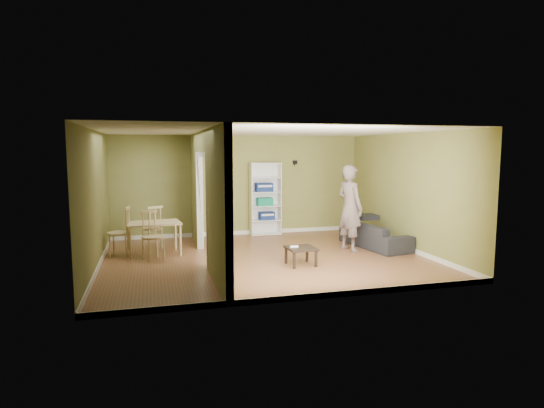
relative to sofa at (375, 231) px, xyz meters
The scene contains 15 objects.
room_shell 2.89m from the sofa, behind, with size 6.50×6.50×6.50m.
partition 4.03m from the sofa, behind, with size 0.22×5.50×2.60m, color olive, non-canonical shape.
wall_speaker 3.01m from the sofa, 117.64° to the left, with size 0.10×0.10×0.10m, color black.
sofa is the anchor object (origin of this frame).
person 1.05m from the sofa, 167.17° to the right, with size 0.64×0.81×2.24m, color slate.
bookshelf 3.07m from the sofa, 133.02° to the left, with size 0.80×0.35×1.90m.
paper_box_navy_a 2.96m from the sofa, 133.15° to the left, with size 0.39×0.26×0.20m, color navy.
paper_box_teal 3.04m from the sofa, 133.86° to the left, with size 0.40×0.26×0.21m, color #185C4C.
paper_box_navy_b 3.14m from the sofa, 134.15° to the left, with size 0.44×0.29×0.22m, color navy.
coffee_table 2.46m from the sofa, 152.10° to the right, with size 0.54×0.54×0.36m.
game_controller 2.56m from the sofa, 154.04° to the right, with size 0.16×0.04×0.03m, color white.
dining_table 4.96m from the sofa, behind, with size 1.11×0.74×0.69m.
chair_left 5.65m from the sofa, behind, with size 0.48×0.48×1.05m, color tan, non-canonical shape.
chair_near 4.94m from the sofa, behind, with size 0.46×0.46×1.00m, color tan, non-canonical shape.
chair_far 5.08m from the sofa, 166.72° to the left, with size 0.45×0.45×0.99m, color tan, non-canonical shape.
Camera 1 is at (-2.23, -8.94, 2.22)m, focal length 30.00 mm.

